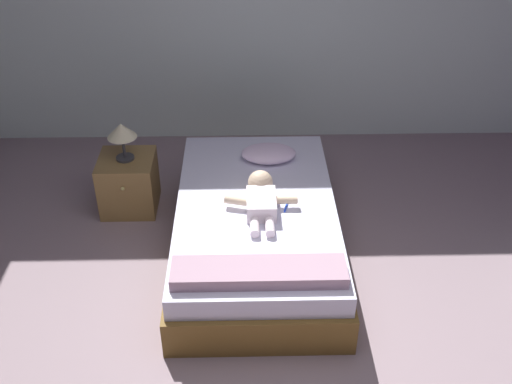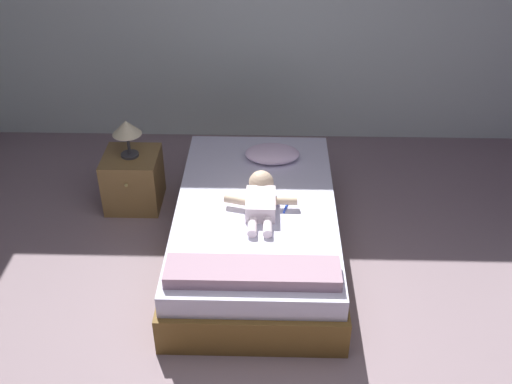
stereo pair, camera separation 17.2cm
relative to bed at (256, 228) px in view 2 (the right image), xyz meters
name	(u,v)px [view 2 (the right image)]	position (x,y,z in m)	size (l,w,h in m)	color
ground_plane	(297,373)	(0.27, -1.15, -0.21)	(8.00, 8.00, 0.00)	gray
bed	(256,228)	(0.00, 0.00, 0.00)	(1.18, 2.05, 0.43)	brown
pillow	(272,154)	(0.11, 0.60, 0.28)	(0.43, 0.28, 0.12)	silver
baby	(261,197)	(0.03, -0.02, 0.29)	(0.52, 0.62, 0.18)	white
toothbrush	(287,205)	(0.22, -0.03, 0.23)	(0.05, 0.16, 0.02)	blue
nightstand	(133,180)	(-1.02, 0.60, 0.02)	(0.44, 0.47, 0.46)	olive
lamp	(127,129)	(-1.02, 0.60, 0.48)	(0.23, 0.23, 0.31)	#333338
blanket	(253,272)	(0.00, -0.78, 0.26)	(1.06, 0.25, 0.08)	#AC8A9C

